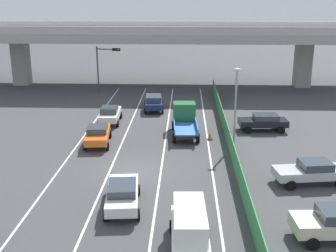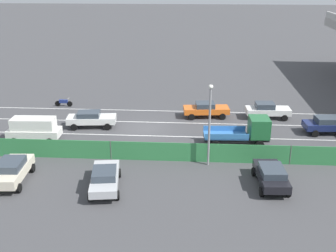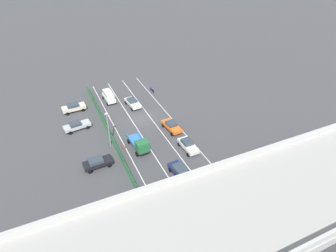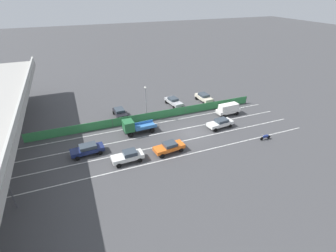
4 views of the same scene
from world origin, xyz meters
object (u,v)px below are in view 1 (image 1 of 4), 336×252
Objects in this scene: car_sedan_navy at (154,102)px; traffic_cone at (210,136)px; parked_sedan_dark at (264,121)px; street_lamp at (236,99)px; car_sedan_white at (123,193)px; parked_wagon_silver at (312,171)px; car_van_white at (190,226)px; car_taxi_orange at (98,134)px; flatbed_truck_blue at (185,118)px; car_hatchback_white at (110,114)px; traffic_light at (105,61)px.

car_sedan_navy is 7.18× the size of traffic_cone.
street_lamp is at bearing -126.12° from parked_sedan_dark.
car_sedan_white is 7.05× the size of traffic_cone.
car_van_white is at bearing -135.19° from parked_wagon_silver.
flatbed_truck_blue reaches higher than car_taxi_orange.
car_van_white is 16.62m from traffic_cone.
car_sedan_navy is at bearing 146.28° from parked_sedan_dark.
car_van_white is at bearing -89.01° from flatbed_truck_blue.
parked_sedan_dark is (10.45, -6.98, -0.03)m from car_sedan_navy.
car_van_white is at bearing -70.59° from car_hatchback_white.
car_taxi_orange is 7.90m from flatbed_truck_blue.
car_sedan_navy is 0.87× the size of flatbed_truck_blue.
car_sedan_navy is 11.82m from car_taxi_orange.
traffic_light is at bearing 138.30° from parked_sedan_dark.
car_taxi_orange is at bearing -171.22° from traffic_cone.
car_hatchback_white is 6.62× the size of traffic_cone.
parked_wagon_silver is at bearing 44.81° from car_van_white.
flatbed_truck_blue is at bearing -21.01° from car_hatchback_white.
car_sedan_white is at bearing 132.93° from car_van_white.
traffic_cone is (-1.85, 1.46, -3.61)m from street_lamp.
traffic_light reaches higher than car_sedan_white.
car_van_white is at bearing -103.86° from street_lamp.
car_hatchback_white is 0.91× the size of parked_wagon_silver.
car_hatchback_white is at bearing 151.03° from street_lamp.
traffic_light is 22.02m from traffic_cone.
parked_wagon_silver is 0.77× the size of street_lamp.
traffic_cone is (-6.10, 8.60, -0.54)m from parked_wagon_silver.
car_hatchback_white reaches higher than parked_wagon_silver.
street_lamp is 4.31m from traffic_cone.
street_lamp reaches higher than car_van_white.
car_taxi_orange is 11.55m from street_lamp.
street_lamp reaches higher than flatbed_truck_blue.
car_hatchback_white is 13.14m from street_lamp.
street_lamp reaches higher than parked_sedan_dark.
car_taxi_orange is at bearing -108.68° from car_sedan_navy.
car_van_white is 0.80× the size of traffic_light.
parked_wagon_silver is (7.95, 7.89, -0.36)m from car_van_white.
street_lamp reaches higher than car_sedan_navy.
flatbed_truck_blue is (3.49, 14.38, 0.41)m from car_sedan_white.
car_sedan_navy reaches higher than parked_wagon_silver.
flatbed_truck_blue is (7.16, -2.75, 0.39)m from car_hatchback_white.
parked_wagon_silver is (11.75, 3.80, -0.02)m from car_sedan_white.
car_van_white is 6.80× the size of traffic_cone.
street_lamp reaches higher than traffic_light.
car_van_white is at bearing -63.74° from car_taxi_orange.
car_sedan_navy is 12.57m from parked_sedan_dark.
car_hatchback_white is 0.81× the size of flatbed_truck_blue.
traffic_light is (-9.95, 16.03, 2.74)m from flatbed_truck_blue.
flatbed_truck_blue is 0.96× the size of traffic_light.
car_hatchback_white is 20.38m from parked_wagon_silver.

